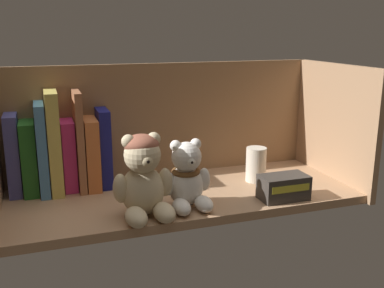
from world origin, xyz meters
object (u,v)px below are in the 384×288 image
Objects in this scene: book_2 at (42,147)px; book_3 at (54,141)px; book_1 at (29,157)px; book_5 at (79,140)px; teddy_bear_smaller at (187,179)px; pillar_candle at (256,164)px; book_7 at (103,147)px; book_6 at (91,152)px; book_4 at (69,154)px; teddy_bear_larger at (143,178)px; small_product_box at (284,187)px; book_0 at (13,155)px.

book_3 is at bearing 0.00° from book_2.
book_5 is at bearing 0.00° from book_1.
book_5 is (8.51, 0.00, 1.19)cm from book_2.
teddy_bear_smaller is 24.57cm from pillar_candle.
book_7 is (11.61, 0.00, -2.51)cm from book_3.
book_1 and book_6 have the same top height.
book_5 is 2.72× the size of pillar_candle.
book_4 is at bearing 138.20° from teddy_bear_smaller.
book_3 is (2.76, 0.00, 1.32)cm from book_2.
book_4 is 0.96× the size of teddy_bear_larger.
small_product_box is at bearing -88.58° from pillar_candle.
book_1 is 1.57× the size of small_product_box.
book_0 is at bearing 180.00° from book_1.
book_3 reaches higher than small_product_box.
teddy_bear_larger is (4.89, -22.70, -1.27)cm from book_7.
book_5 is at bearing 0.00° from book_2.
book_0 is 1.74× the size of small_product_box.
book_2 reaches higher than book_4.
book_4 is 1.92× the size of pillar_candle.
book_1 is at bearing 180.00° from book_7.
book_2 is 2.45× the size of pillar_candle.
book_6 reaches higher than small_product_box.
book_2 reaches higher than book_6.
book_6 is (8.43, 0.00, -3.48)cm from book_3.
book_4 reaches higher than small_product_box.
teddy_bear_larger is (19.25, -22.70, -2.45)cm from book_2.
teddy_bear_larger reaches higher than teddy_bear_smaller.
teddy_bear_larger reaches higher than pillar_candle.
book_3 reaches higher than pillar_candle.
book_4 is at bearing 120.41° from teddy_bear_larger.
book_5 is (5.76, 0.00, -0.14)cm from book_3.
book_2 is 0.90× the size of book_5.
teddy_bear_smaller reaches higher than small_product_box.
small_product_box is (51.63, -23.57, -7.96)cm from book_2.
book_3 is at bearing 180.00° from book_6.
book_2 is at bearing 144.51° from teddy_bear_smaller.
teddy_bear_larger is (16.50, -22.70, -3.78)cm from book_3.
book_0 is at bearing 180.00° from book_6.
book_2 reaches higher than teddy_bear_smaller.
book_5 reaches higher than book_1.
book_7 is (5.85, 0.00, -2.37)cm from book_5.
teddy_bear_smaller is 1.72× the size of pillar_candle.
teddy_bear_larger is 2.00× the size of pillar_candle.
book_5 is 1.59× the size of teddy_bear_smaller.
book_3 reaches higher than teddy_bear_smaller.
book_0 reaches higher than book_6.
teddy_bear_smaller is at bearing -30.30° from book_0.
book_3 is at bearing 154.26° from small_product_box.
book_2 is at bearing 180.00° from book_4.
book_3 is at bearing 180.00° from book_7.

